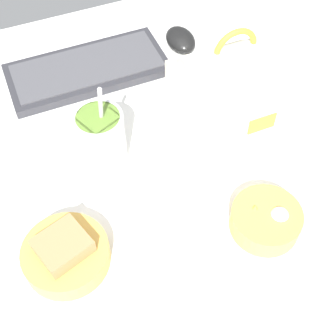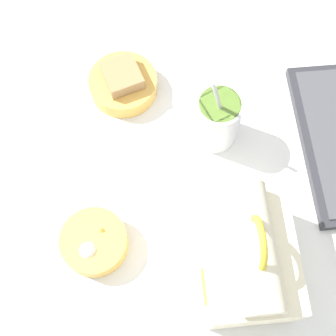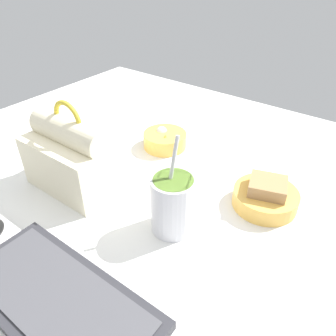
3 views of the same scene
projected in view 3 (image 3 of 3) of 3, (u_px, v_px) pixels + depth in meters
desk_surface at (176, 192)px, 72.59cm from camera, size 140.00×110.00×2.00cm
keyboard at (58, 300)px, 48.49cm from camera, size 32.48×14.91×2.10cm
lunch_bag at (75, 156)px, 69.72cm from camera, size 19.60×13.92×19.80cm
soup_cup at (173, 203)px, 59.11cm from camera, size 8.20×8.20×18.82cm
bento_bowl_sandwich at (266, 196)px, 66.34cm from camera, size 13.12×13.12×6.15cm
bento_bowl_snacks at (165, 140)px, 85.76cm from camera, size 11.21×11.21×4.97cm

